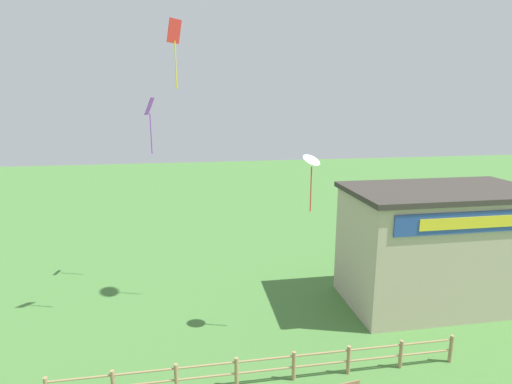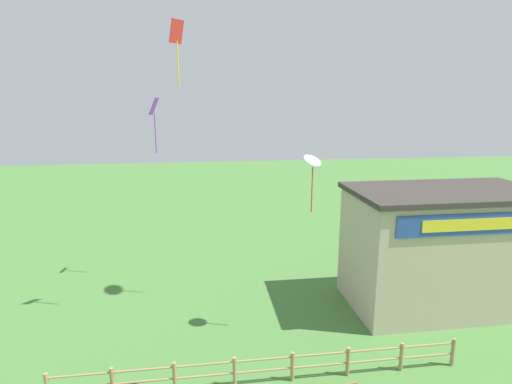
{
  "view_description": "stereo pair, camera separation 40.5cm",
  "coord_description": "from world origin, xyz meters",
  "px_view_note": "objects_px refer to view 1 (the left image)",
  "views": [
    {
      "loc": [
        -2.31,
        -5.53,
        9.54
      ],
      "look_at": [
        0.0,
        8.35,
        6.38
      ],
      "focal_mm": 28.0,
      "sensor_mm": 36.0,
      "label": 1
    },
    {
      "loc": [
        -1.91,
        -5.59,
        9.54
      ],
      "look_at": [
        0.0,
        8.35,
        6.38
      ],
      "focal_mm": 28.0,
      "sensor_mm": 36.0,
      "label": 2
    }
  ],
  "objects_px": {
    "seaside_building": "(437,246)",
    "kite_purple_streamer": "(150,114)",
    "kite_red_diamond": "(175,41)",
    "kite_white_delta": "(312,164)"
  },
  "relations": [
    {
      "from": "seaside_building",
      "to": "kite_purple_streamer",
      "type": "relative_size",
      "value": 3.11
    },
    {
      "from": "kite_white_delta",
      "to": "kite_red_diamond",
      "type": "bearing_deg",
      "value": 157.87
    },
    {
      "from": "seaside_building",
      "to": "kite_purple_streamer",
      "type": "xyz_separation_m",
      "value": [
        -13.44,
        4.7,
        6.11
      ]
    },
    {
      "from": "kite_purple_streamer",
      "to": "kite_white_delta",
      "type": "relative_size",
      "value": 1.24
    },
    {
      "from": "seaside_building",
      "to": "kite_purple_streamer",
      "type": "distance_m",
      "value": 15.5
    },
    {
      "from": "seaside_building",
      "to": "kite_red_diamond",
      "type": "xyz_separation_m",
      "value": [
        -11.95,
        0.4,
        9.04
      ]
    },
    {
      "from": "kite_purple_streamer",
      "to": "kite_white_delta",
      "type": "height_order",
      "value": "kite_purple_streamer"
    },
    {
      "from": "seaside_building",
      "to": "kite_red_diamond",
      "type": "relative_size",
      "value": 3.38
    },
    {
      "from": "kite_white_delta",
      "to": "kite_red_diamond",
      "type": "height_order",
      "value": "kite_red_diamond"
    },
    {
      "from": "kite_white_delta",
      "to": "kite_red_diamond",
      "type": "distance_m",
      "value": 7.17
    }
  ]
}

